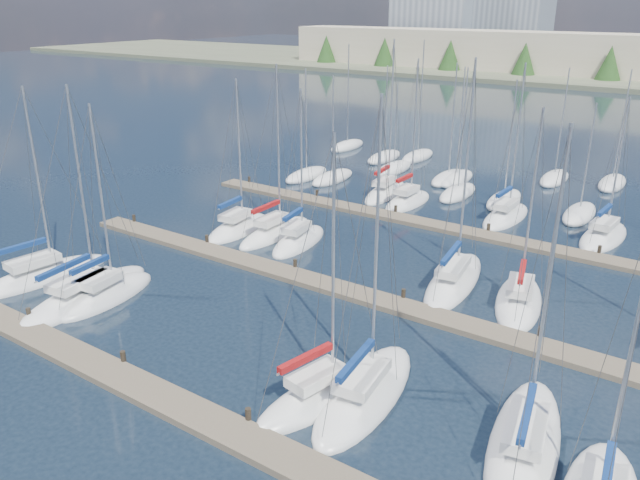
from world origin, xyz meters
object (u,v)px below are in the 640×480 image
Objects in this scene: sailboat_n at (385,192)px; sailboat_f at (524,444)px; sailboat_j at (299,241)px; sailboat_o at (408,201)px; sailboat_k at (454,281)px; sailboat_p at (506,216)px; sailboat_q at (603,237)px; sailboat_a at (42,276)px; sailboat_b at (86,296)px; sailboat_d at (322,395)px; sailboat_h at (238,228)px; sailboat_e at (365,393)px; sailboat_c at (106,295)px; sailboat_i at (275,232)px; sailboat_l at (519,301)px.

sailboat_f is at bearing -59.01° from sailboat_n.
sailboat_j is (-20.81, 13.01, 0.01)m from sailboat_f.
sailboat_f is at bearing -54.30° from sailboat_o.
sailboat_k is 1.11× the size of sailboat_p.
sailboat_q is 22.91m from sailboat_j.
sailboat_j is at bearing -99.06° from sailboat_o.
sailboat_a is at bearing -124.41° from sailboat_p.
sailboat_b is at bearing -104.48° from sailboat_o.
sailboat_d is (-6.03, -28.63, 0.01)m from sailboat_q.
sailboat_j is at bearing -2.80° from sailboat_h.
sailboat_o is (-11.60, 26.85, 0.01)m from sailboat_e.
sailboat_j is (-18.30, -13.77, 0.01)m from sailboat_q.
sailboat_o reaches higher than sailboat_j.
sailboat_k is 16.61m from sailboat_o.
sailboat_n is at bearing 125.71° from sailboat_d.
sailboat_d reaches higher than sailboat_c.
sailboat_i reaches higher than sailboat_q.
sailboat_k is 1.29× the size of sailboat_q.
sailboat_n is 1.14× the size of sailboat_d.
sailboat_a reaches higher than sailboat_j.
sailboat_b is (-25.98, -1.58, -0.01)m from sailboat_f.
sailboat_c is 13.52m from sailboat_h.
sailboat_h is (-23.86, -14.16, 0.01)m from sailboat_q.
sailboat_b reaches higher than sailboat_j.
sailboat_l is at bearing -15.45° from sailboat_k.
sailboat_i is 3.09m from sailboat_h.
sailboat_e is (16.36, -14.05, -0.01)m from sailboat_i.
sailboat_n is at bearing 110.04° from sailboat_e.
sailboat_j is (2.57, -0.43, -0.01)m from sailboat_i.
sailboat_a is (-22.12, -14.40, -0.01)m from sailboat_k.
sailboat_k is 13.70m from sailboat_e.
sailboat_b is at bearing -95.26° from sailboat_h.
sailboat_a is at bearing -114.46° from sailboat_n.
sailboat_n reaches higher than sailboat_i.
sailboat_h is at bearing 83.15° from sailboat_b.
sailboat_i reaches higher than sailboat_b.
sailboat_o is at bearing 121.51° from sailboat_d.
sailboat_k is at bearing 32.61° from sailboat_c.
sailboat_n is 0.99× the size of sailboat_k.
sailboat_q is at bearing -9.58° from sailboat_n.
sailboat_d is 16.49m from sailboat_c.
sailboat_d is at bearing -73.12° from sailboat_n.
sailboat_f is 32.17m from sailboat_o.
sailboat_d is (14.84, -15.28, -0.00)m from sailboat_i.
sailboat_j is (-13.79, 13.63, 0.00)m from sailboat_e.
sailboat_b is at bearing 175.61° from sailboat_e.
sailboat_p is (-3.11, 27.79, 0.00)m from sailboat_e.
sailboat_b is 1.11× the size of sailboat_j.
sailboat_p is (11.49, -0.45, -0.01)m from sailboat_n.
sailboat_b is 1.02× the size of sailboat_o.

